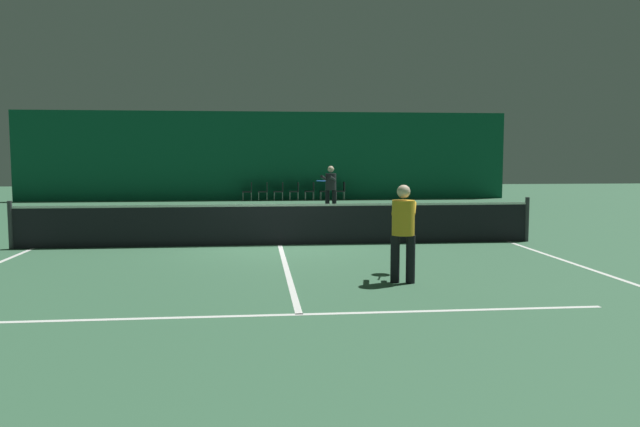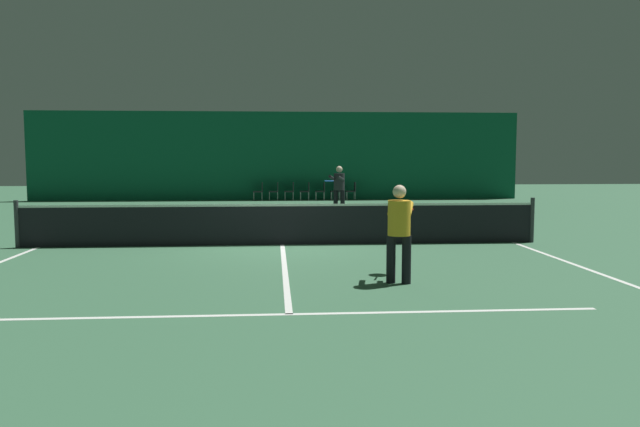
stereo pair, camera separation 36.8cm
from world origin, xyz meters
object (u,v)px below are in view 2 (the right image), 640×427
(courtside_chair_1, at_px, (275,190))
(courtside_chair_5, at_px, (337,190))
(tennis_net, at_px, (282,223))
(player_far, at_px, (339,186))
(courtside_chair_0, at_px, (260,190))
(courtside_chair_6, at_px, (352,190))
(courtside_chair_4, at_px, (322,190))
(player_near, at_px, (399,226))
(courtside_chair_3, at_px, (306,190))
(courtside_chair_2, at_px, (291,190))

(courtside_chair_1, distance_m, courtside_chair_5, 2.88)
(tennis_net, distance_m, player_far, 8.27)
(courtside_chair_0, distance_m, courtside_chair_6, 4.33)
(courtside_chair_4, relative_size, courtside_chair_6, 1.00)
(player_near, xyz_separation_m, courtside_chair_4, (0.20, 19.10, -0.44))
(courtside_chair_5, height_order, courtside_chair_6, same)
(player_near, xyz_separation_m, courtside_chair_3, (-0.52, 19.10, -0.44))
(player_near, distance_m, player_far, 12.47)
(player_near, xyz_separation_m, courtside_chair_2, (-1.24, 19.10, -0.44))
(tennis_net, relative_size, courtside_chair_4, 14.29)
(courtside_chair_0, bearing_deg, courtside_chair_2, 90.00)
(courtside_chair_1, distance_m, courtside_chair_4, 2.16)
(courtside_chair_0, xyz_separation_m, courtside_chair_4, (2.88, 0.00, 0.00))
(player_near, relative_size, courtside_chair_3, 1.90)
(courtside_chair_2, xyz_separation_m, courtside_chair_4, (1.44, 0.00, 0.00))
(player_far, distance_m, courtside_chair_5, 6.68)
(courtside_chair_2, relative_size, courtside_chair_5, 1.00)
(courtside_chair_1, relative_size, courtside_chair_2, 1.00)
(player_near, bearing_deg, player_far, 15.08)
(courtside_chair_2, distance_m, courtside_chair_3, 0.72)
(tennis_net, relative_size, courtside_chair_6, 14.29)
(tennis_net, xyz_separation_m, courtside_chair_5, (2.75, 14.61, -0.03))
(player_near, xyz_separation_m, player_far, (0.32, 12.47, 0.06))
(player_near, bearing_deg, courtside_chair_3, 18.08)
(courtside_chair_6, bearing_deg, courtside_chair_2, -90.00)
(courtside_chair_3, distance_m, courtside_chair_6, 2.16)
(player_far, xyz_separation_m, courtside_chair_6, (1.33, 6.63, -0.51))
(courtside_chair_3, height_order, courtside_chair_6, same)
(tennis_net, height_order, courtside_chair_4, tennis_net)
(player_far, distance_m, courtside_chair_0, 7.30)
(player_far, distance_m, courtside_chair_6, 6.78)
(courtside_chair_0, xyz_separation_m, courtside_chair_1, (0.72, 0.00, 0.00))
(courtside_chair_1, relative_size, courtside_chair_5, 1.00)
(courtside_chair_3, relative_size, courtside_chair_4, 1.00)
(player_far, bearing_deg, courtside_chair_5, -158.67)
(courtside_chair_1, xyz_separation_m, courtside_chair_2, (0.72, 0.00, 0.00))
(courtside_chair_1, height_order, courtside_chair_4, same)
(courtside_chair_2, bearing_deg, courtside_chair_5, 90.00)
(tennis_net, bearing_deg, courtside_chair_4, 82.08)
(player_near, height_order, courtside_chair_5, player_near)
(player_near, height_order, courtside_chair_1, player_near)
(tennis_net, bearing_deg, courtside_chair_6, 76.62)
(tennis_net, bearing_deg, courtside_chair_5, 79.32)
(player_far, bearing_deg, courtside_chair_4, -152.45)
(courtside_chair_6, bearing_deg, player_far, -11.33)
(courtside_chair_3, bearing_deg, courtside_chair_1, -90.00)
(tennis_net, height_order, courtside_chair_0, tennis_net)
(tennis_net, xyz_separation_m, player_far, (2.14, 7.97, 0.48))
(player_far, relative_size, courtside_chair_4, 2.03)
(player_near, distance_m, courtside_chair_6, 19.17)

